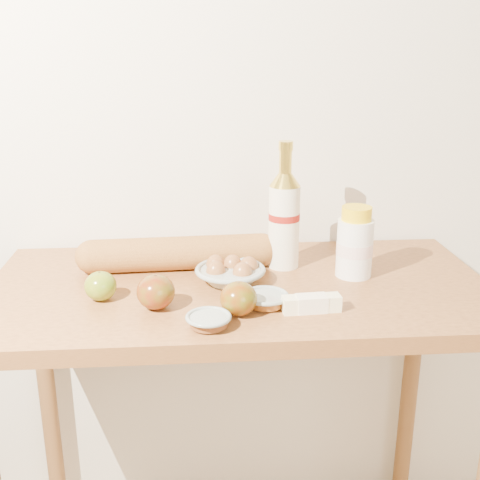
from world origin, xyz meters
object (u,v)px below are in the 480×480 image
at_px(bourbon_bottle, 284,217).
at_px(cream_bottle, 355,244).
at_px(baguette, 178,253).
at_px(egg_bowl, 231,273).
at_px(table, 239,330).

xyz_separation_m(bourbon_bottle, cream_bottle, (0.16, -0.08, -0.05)).
bearing_deg(baguette, cream_bottle, -12.91).
distance_m(bourbon_bottle, baguette, 0.28).
relative_size(egg_bowl, baguette, 0.40).
xyz_separation_m(bourbon_bottle, egg_bowl, (-0.14, -0.10, -0.11)).
bearing_deg(cream_bottle, bourbon_bottle, 131.57).
distance_m(table, bourbon_bottle, 0.30).
bearing_deg(egg_bowl, cream_bottle, 4.04).
distance_m(bourbon_bottle, egg_bowl, 0.20).
relative_size(cream_bottle, baguette, 0.34).
bearing_deg(baguette, egg_bowl, -40.69).
height_order(table, baguette, baguette).
height_order(table, bourbon_bottle, bourbon_bottle).
relative_size(cream_bottle, egg_bowl, 0.86).
xyz_separation_m(cream_bottle, egg_bowl, (-0.31, -0.02, -0.06)).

